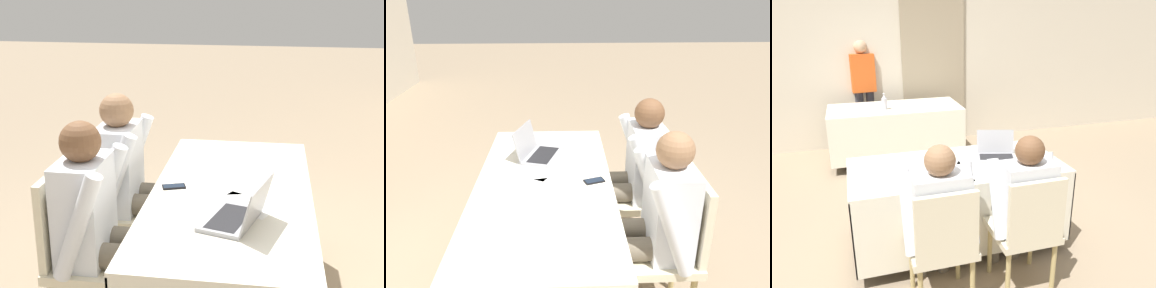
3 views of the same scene
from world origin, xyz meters
The scene contains 16 objects.
ground_plane centered at (0.00, 0.00, 0.00)m, with size 24.00×24.00×0.00m, color gray.
wall_back centered at (0.00, 2.97, 1.35)m, with size 12.00×0.06×2.70m.
curtain_panel centered at (0.47, 2.91, 1.32)m, with size 0.96×0.04×2.65m.
conference_table_near centered at (0.00, 0.00, 0.57)m, with size 1.76×0.83×0.75m.
conference_table_far centered at (-0.23, 2.23, 0.57)m, with size 1.76×0.83×0.75m.
laptop centered at (0.37, 0.06, 0.80)m, with size 0.39×0.34×0.22m.
cell_phone centered at (-0.01, -0.31, 0.76)m, with size 0.10×0.14×0.01m.
paper_beside_laptop centered at (0.16, 0.09, 0.75)m, with size 0.32×0.36×0.00m.
paper_centre_table centered at (-0.50, 0.22, 0.75)m, with size 0.26×0.33×0.00m.
paper_left_edge centered at (-0.06, 0.01, 0.75)m, with size 0.26×0.33×0.00m.
water_bottle centered at (-0.37, 2.11, 0.85)m, with size 0.07×0.07×0.22m.
chair_near_left centered at (-0.31, -0.72, 0.52)m, with size 0.44×0.44×0.93m.
chair_near_right centered at (0.31, -0.72, 0.52)m, with size 0.44×0.44×0.93m.
person_checkered_shirt centered at (-0.31, -0.62, 0.68)m, with size 0.50×0.52×1.19m.
person_white_shirt centered at (0.31, -0.62, 0.68)m, with size 0.50×0.52×1.19m.
person_red_shirt centered at (-0.59, 2.94, 0.91)m, with size 0.36×0.24×1.59m.
Camera 3 is at (-0.79, -2.78, 1.94)m, focal length 35.00 mm.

